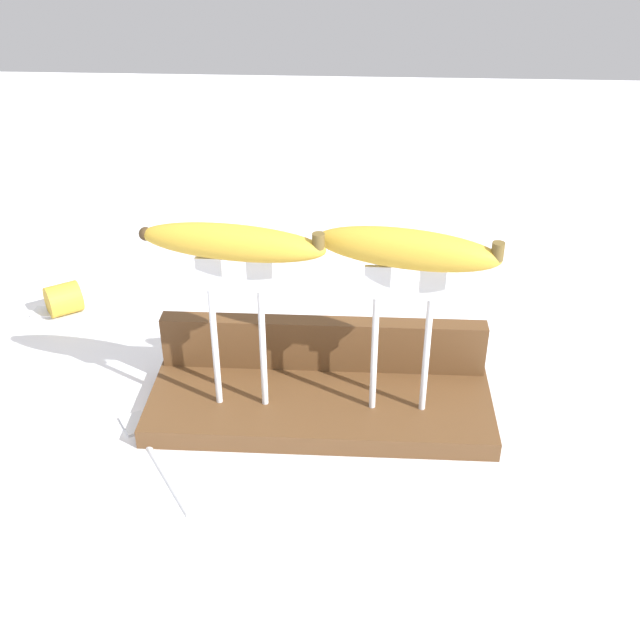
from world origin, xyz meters
TOP-DOWN VIEW (x-y plane):
  - ground_plane at (0.00, 0.00)m, footprint 3.00×3.00m
  - wooden_board at (0.00, 0.00)m, footprint 0.38×0.14m
  - board_backstop at (0.00, 0.06)m, footprint 0.37×0.02m
  - fork_stand_left at (-0.08, -0.01)m, footprint 0.08×0.01m
  - fork_stand_right at (0.08, -0.01)m, footprint 0.08×0.01m
  - banana_raised_left at (-0.08, -0.01)m, footprint 0.19×0.07m
  - banana_raised_right at (0.08, -0.01)m, footprint 0.19×0.08m
  - fork_fallen_near at (-0.18, -0.07)m, footprint 0.11×0.16m
  - fork_fallen_far at (-0.44, 0.20)m, footprint 0.19×0.03m
  - banana_chunk_near at (-0.36, 0.20)m, footprint 0.06×0.06m

SIDE VIEW (x-z plane):
  - ground_plane at x=0.00m, z-range 0.00..0.00m
  - fork_fallen_far at x=-0.44m, z-range 0.00..0.01m
  - fork_fallen_near at x=-0.18m, z-range 0.00..0.01m
  - wooden_board at x=0.00m, z-range 0.00..0.02m
  - banana_chunk_near at x=-0.36m, z-range 0.00..0.04m
  - board_backstop at x=0.00m, z-range 0.02..0.08m
  - fork_stand_right at x=0.08m, z-range 0.04..0.21m
  - fork_stand_left at x=-0.08m, z-range 0.04..0.22m
  - banana_raised_right at x=0.08m, z-range 0.20..0.23m
  - banana_raised_left at x=-0.08m, z-range 0.20..0.23m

